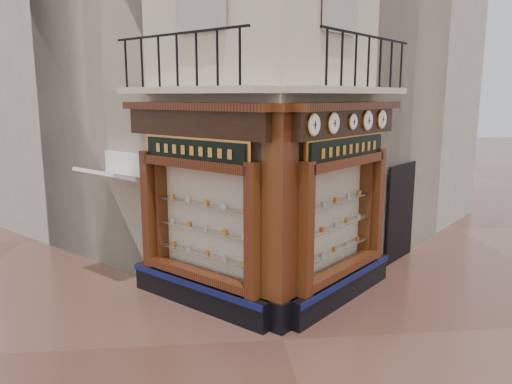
{
  "coord_description": "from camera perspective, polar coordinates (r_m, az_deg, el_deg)",
  "views": [
    {
      "loc": [
        -1.27,
        -7.8,
        4.09
      ],
      "look_at": [
        -0.26,
        2.0,
        2.19
      ],
      "focal_mm": 35.0,
      "sensor_mm": 36.0,
      "label": 1
    }
  ],
  "objects": [
    {
      "name": "clock_a",
      "position": [
        8.46,
        6.59,
        7.63
      ],
      "size": [
        0.3,
        0.3,
        0.38
      ],
      "rotation": [
        0.0,
        0.0,
        0.79
      ],
      "color": "#C69042",
      "rests_on": "ground"
    },
    {
      "name": "signboard_right",
      "position": [
        9.76,
        10.42,
        4.89
      ],
      "size": [
        2.09,
        2.09,
        0.56
      ],
      "rotation": [
        0.0,
        0.0,
        0.79
      ],
      "color": "gold",
      "rests_on": "ground"
    },
    {
      "name": "clock_c",
      "position": [
        9.63,
        10.99,
        7.9
      ],
      "size": [
        0.25,
        0.25,
        0.31
      ],
      "rotation": [
        0.0,
        0.0,
        0.79
      ],
      "color": "#C69042",
      "rests_on": "ground"
    },
    {
      "name": "ground",
      "position": [
        8.9,
        3.1,
        -16.49
      ],
      "size": [
        80.0,
        80.0,
        0.0
      ],
      "primitive_type": "plane",
      "color": "#502F25",
      "rests_on": "ground"
    },
    {
      "name": "neighbour_right",
      "position": [
        16.91,
        7.18,
        15.6
      ],
      "size": [
        11.31,
        11.31,
        11.0
      ],
      "primitive_type": "cube",
      "rotation": [
        0.0,
        0.0,
        0.79
      ],
      "color": "#BCB3A4",
      "rests_on": "ground"
    },
    {
      "name": "shopfront_right",
      "position": [
        9.97,
        9.81,
        -1.51
      ],
      "size": [
        2.86,
        2.86,
        3.98
      ],
      "rotation": [
        0.0,
        0.0,
        0.79
      ],
      "color": "black",
      "rests_on": "ground"
    },
    {
      "name": "neighbour_left",
      "position": [
        16.54,
        -10.45,
        15.62
      ],
      "size": [
        11.31,
        11.31,
        11.0
      ],
      "primitive_type": "cube",
      "rotation": [
        0.0,
        0.0,
        0.79
      ],
      "color": "#BCB3A4",
      "rests_on": "ground"
    },
    {
      "name": "signboard_left",
      "position": [
        9.37,
        -7.06,
        4.74
      ],
      "size": [
        1.99,
        1.99,
        0.53
      ],
      "rotation": [
        0.0,
        0.0,
        2.36
      ],
      "color": "gold",
      "rests_on": "ground"
    },
    {
      "name": "corner_pilaster",
      "position": [
        8.67,
        2.71,
        -3.44
      ],
      "size": [
        0.85,
        0.85,
        3.98
      ],
      "rotation": [
        0.0,
        0.0,
        0.79
      ],
      "color": "black",
      "rests_on": "ground"
    },
    {
      "name": "balcony",
      "position": [
        9.37,
        1.92,
        11.66
      ],
      "size": [
        5.94,
        2.97,
        1.03
      ],
      "color": "beige",
      "rests_on": "ground"
    },
    {
      "name": "clock_e",
      "position": [
        10.73,
        14.16,
        8.06
      ],
      "size": [
        0.31,
        0.31,
        0.39
      ],
      "rotation": [
        0.0,
        0.0,
        0.79
      ],
      "color": "#C69042",
      "rests_on": "ground"
    },
    {
      "name": "shopfront_left",
      "position": [
        9.61,
        -6.57,
        -1.89
      ],
      "size": [
        2.86,
        2.86,
        3.98
      ],
      "rotation": [
        0.0,
        0.0,
        2.36
      ],
      "color": "black",
      "rests_on": "ground"
    },
    {
      "name": "awning",
      "position": [
        11.84,
        -15.76,
        -9.74
      ],
      "size": [
        1.66,
        1.66,
        0.34
      ],
      "primitive_type": null,
      "rotation": [
        0.3,
        0.0,
        2.36
      ],
      "color": "silver",
      "rests_on": "ground"
    },
    {
      "name": "main_building",
      "position": [
        14.14,
        -0.73,
        18.66
      ],
      "size": [
        11.31,
        11.31,
        12.0
      ],
      "primitive_type": "cube",
      "rotation": [
        0.0,
        0.0,
        0.79
      ],
      "color": "beige",
      "rests_on": "ground"
    },
    {
      "name": "clock_b",
      "position": [
        9.01,
        8.82,
        7.77
      ],
      "size": [
        0.31,
        0.31,
        0.38
      ],
      "rotation": [
        0.0,
        0.0,
        0.79
      ],
      "color": "#C69042",
      "rests_on": "ground"
    },
    {
      "name": "clock_d",
      "position": [
        10.16,
        12.61,
        7.98
      ],
      "size": [
        0.31,
        0.31,
        0.39
      ],
      "rotation": [
        0.0,
        0.0,
        0.79
      ],
      "color": "#C69042",
      "rests_on": "ground"
    }
  ]
}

